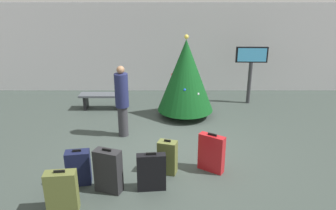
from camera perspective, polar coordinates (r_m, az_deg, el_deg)
ground_plane at (r=7.31m, az=-0.25°, el=-7.88°), size 16.00×16.00×0.00m
back_wall at (r=11.37m, az=-0.13°, el=10.31°), size 16.00×0.20×3.10m
holiday_tree at (r=8.85m, az=3.30°, el=5.35°), size 1.59×1.59×2.33m
flight_info_kiosk at (r=10.28m, az=14.85°, el=7.23°), size 0.99×0.12×1.82m
waiting_bench at (r=9.84m, az=-11.79°, el=1.26°), size 1.33×0.44×0.48m
traveller_0 at (r=7.70m, az=-8.24°, el=0.94°), size 0.46×0.46×1.77m
suitcase_0 at (r=5.76m, az=-2.96°, el=-12.03°), size 0.53×0.21×0.74m
suitcase_1 at (r=6.25m, az=-0.04°, el=-9.42°), size 0.41×0.32×0.71m
suitcase_2 at (r=5.52m, az=-18.57°, el=-14.64°), size 0.52×0.27×0.75m
suitcase_3 at (r=5.79m, az=-10.69°, el=-11.64°), size 0.52×0.37×0.84m
suitcase_4 at (r=6.36m, az=7.92°, el=-8.60°), size 0.52×0.43×0.81m
suitcase_5 at (r=6.16m, az=-15.81°, el=-10.82°), size 0.47×0.31×0.70m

